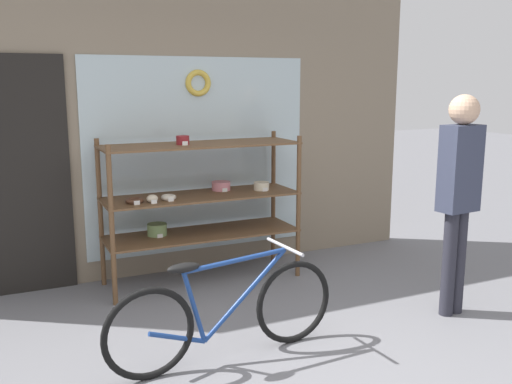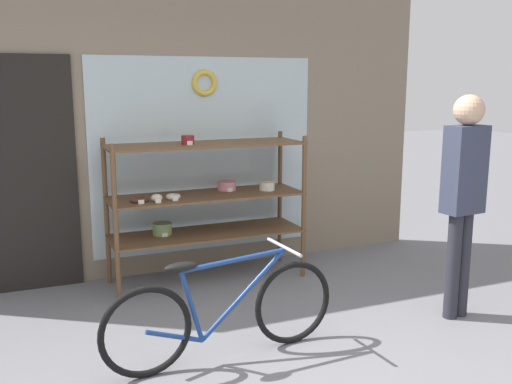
{
  "view_description": "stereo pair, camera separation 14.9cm",
  "coord_description": "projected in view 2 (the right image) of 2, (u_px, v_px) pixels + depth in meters",
  "views": [
    {
      "loc": [
        -1.63,
        -2.59,
        1.87
      ],
      "look_at": [
        0.04,
        1.03,
        1.09
      ],
      "focal_mm": 40.0,
      "sensor_mm": 36.0,
      "label": 1
    },
    {
      "loc": [
        -1.5,
        -2.65,
        1.87
      ],
      "look_at": [
        0.04,
        1.03,
        1.09
      ],
      "focal_mm": 40.0,
      "sensor_mm": 36.0,
      "label": 2
    }
  ],
  "objects": [
    {
      "name": "storefront_facade",
      "position": [
        179.0,
        112.0,
        5.5
      ],
      "size": [
        5.18,
        0.13,
        3.24
      ],
      "color": "gray",
      "rests_on": "ground_plane"
    },
    {
      "name": "bicycle",
      "position": [
        223.0,
        313.0,
        3.84
      ],
      "size": [
        1.69,
        0.46,
        0.74
      ],
      "rotation": [
        0.0,
        0.0,
        0.07
      ],
      "color": "black",
      "rests_on": "ground_plane"
    },
    {
      "name": "pedestrian",
      "position": [
        463.0,
        188.0,
        4.41
      ],
      "size": [
        0.34,
        0.23,
        1.77
      ],
      "rotation": [
        0.0,
        0.0,
        0.1
      ],
      "color": "#282833",
      "rests_on": "ground_plane"
    },
    {
      "name": "display_case",
      "position": [
        205.0,
        195.0,
        5.31
      ],
      "size": [
        1.81,
        0.58,
        1.39
      ],
      "color": "brown",
      "rests_on": "ground_plane"
    }
  ]
}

